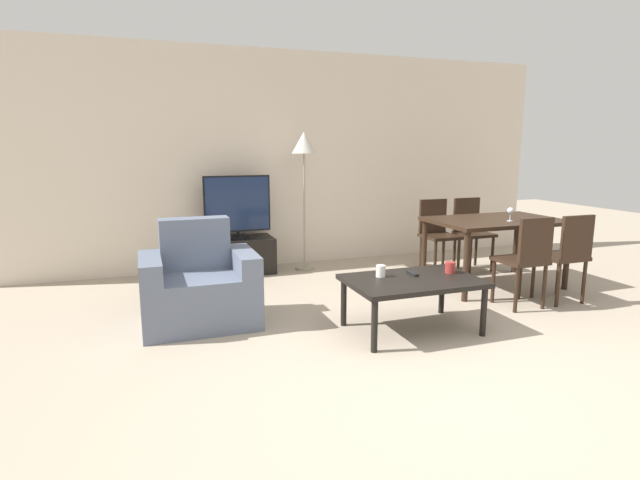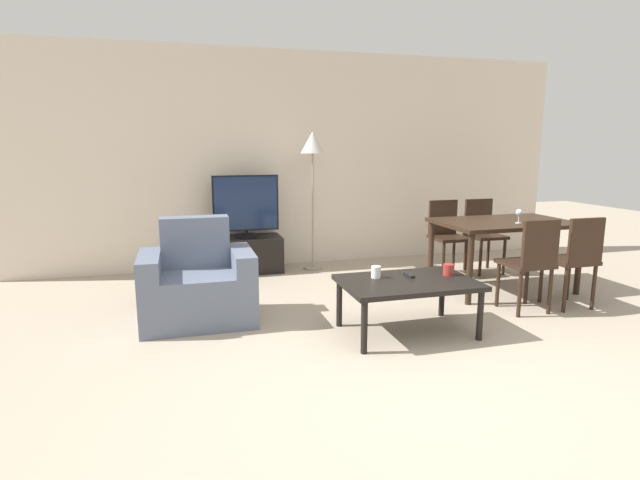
# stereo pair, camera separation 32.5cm
# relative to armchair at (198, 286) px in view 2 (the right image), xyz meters

# --- Properties ---
(ground_plane) EXTENTS (18.00, 18.00, 0.00)m
(ground_plane) POSITION_rel_armchair_xyz_m (1.40, -1.72, -0.32)
(ground_plane) COLOR tan
(wall_back) EXTENTS (7.25, 0.06, 2.70)m
(wall_back) POSITION_rel_armchair_xyz_m (1.40, 1.95, 1.03)
(wall_back) COLOR beige
(wall_back) RESTS_ON ground_plane
(armchair) EXTENTS (0.96, 0.71, 0.90)m
(armchair) POSITION_rel_armchair_xyz_m (0.00, 0.00, 0.00)
(armchair) COLOR slate
(armchair) RESTS_ON ground_plane
(tv_stand) EXTENTS (0.83, 0.48, 0.43)m
(tv_stand) POSITION_rel_armchair_xyz_m (0.65, 1.65, -0.10)
(tv_stand) COLOR black
(tv_stand) RESTS_ON ground_plane
(tv) EXTENTS (0.79, 0.28, 0.75)m
(tv) POSITION_rel_armchair_xyz_m (0.65, 1.64, 0.49)
(tv) COLOR black
(tv) RESTS_ON tv_stand
(coffee_table) EXTENTS (1.09, 0.71, 0.45)m
(coffee_table) POSITION_rel_armchair_xyz_m (1.65, -0.78, 0.08)
(coffee_table) COLOR black
(coffee_table) RESTS_ON ground_plane
(dining_table) EXTENTS (1.40, 0.91, 0.75)m
(dining_table) POSITION_rel_armchair_xyz_m (3.20, 0.15, 0.34)
(dining_table) COLOR black
(dining_table) RESTS_ON ground_plane
(dining_chair_near) EXTENTS (0.40, 0.40, 0.88)m
(dining_chair_near) POSITION_rel_armchair_xyz_m (2.95, -0.61, 0.18)
(dining_chair_near) COLOR black
(dining_chair_near) RESTS_ON ground_plane
(dining_chair_far) EXTENTS (0.40, 0.40, 0.88)m
(dining_chair_far) POSITION_rel_armchair_xyz_m (3.44, 0.90, 0.18)
(dining_chair_far) COLOR black
(dining_chair_far) RESTS_ON ground_plane
(dining_chair_near_right) EXTENTS (0.40, 0.40, 0.88)m
(dining_chair_near_right) POSITION_rel_armchair_xyz_m (3.44, -0.61, 0.18)
(dining_chair_near_right) COLOR black
(dining_chair_near_right) RESTS_ON ground_plane
(dining_chair_far_left) EXTENTS (0.40, 0.40, 0.88)m
(dining_chair_far_left) POSITION_rel_armchair_xyz_m (2.95, 0.90, 0.18)
(dining_chair_far_left) COLOR black
(dining_chair_far_left) RESTS_ON ground_plane
(floor_lamp) EXTENTS (0.29, 0.29, 1.70)m
(floor_lamp) POSITION_rel_armchair_xyz_m (1.46, 1.57, 1.14)
(floor_lamp) COLOR gray
(floor_lamp) RESTS_ON ground_plane
(remote_primary) EXTENTS (0.04, 0.15, 0.02)m
(remote_primary) POSITION_rel_armchair_xyz_m (1.71, -0.66, 0.14)
(remote_primary) COLOR black
(remote_primary) RESTS_ON coffee_table
(cup_white_near) EXTENTS (0.08, 0.08, 0.10)m
(cup_white_near) POSITION_rel_armchair_xyz_m (1.42, -0.63, 0.18)
(cup_white_near) COLOR white
(cup_white_near) RESTS_ON coffee_table
(cup_colored_far) EXTENTS (0.09, 0.09, 0.10)m
(cup_colored_far) POSITION_rel_armchair_xyz_m (2.05, -0.72, 0.18)
(cup_colored_far) COLOR maroon
(cup_colored_far) RESTS_ON coffee_table
(wine_glass_left) EXTENTS (0.07, 0.07, 0.15)m
(wine_glass_left) POSITION_rel_armchair_xyz_m (3.23, -0.04, 0.53)
(wine_glass_left) COLOR silver
(wine_glass_left) RESTS_ON dining_table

